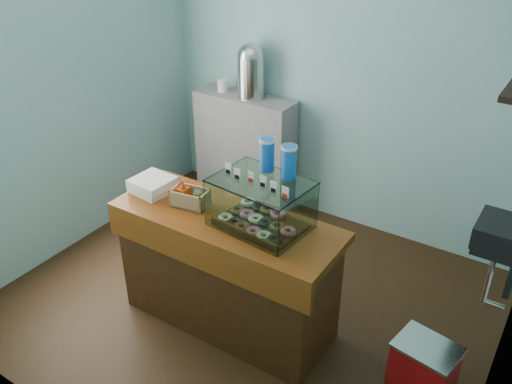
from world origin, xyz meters
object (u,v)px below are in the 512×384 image
Objects in this scene: coffee_urn at (251,69)px; counter at (227,271)px; red_cooler at (424,366)px; display_case at (263,201)px.

counter is at bearing -62.29° from coffee_urn.
red_cooler is (1.39, 0.18, -0.29)m from counter.
coffee_urn reaches higher than display_case.
coffee_urn reaches higher than counter.
counter is 0.66m from display_case.
coffee_urn is 2.89m from red_cooler.
red_cooler is (2.22, -1.40, -1.20)m from coffee_urn.
counter reaches higher than red_cooler.
counter is 2.00m from coffee_urn.
red_cooler is at bearing 10.79° from display_case.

